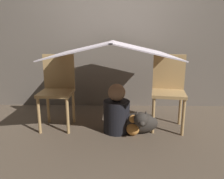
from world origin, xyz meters
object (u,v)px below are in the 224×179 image
chair_right (168,88)px  person_front (117,112)px  chair_left (57,87)px  dog (140,122)px

chair_right → person_front: 0.72m
chair_left → chair_right: (1.40, -0.00, 0.00)m
chair_left → person_front: 0.81m
dog → person_front: bearing=166.6°
chair_right → dog: bearing=-137.9°
chair_left → chair_right: bearing=0.6°
person_front → dog: (0.28, -0.07, -0.10)m
chair_left → chair_right: same height
chair_right → person_front: chair_right is taller
person_front → dog: 0.30m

